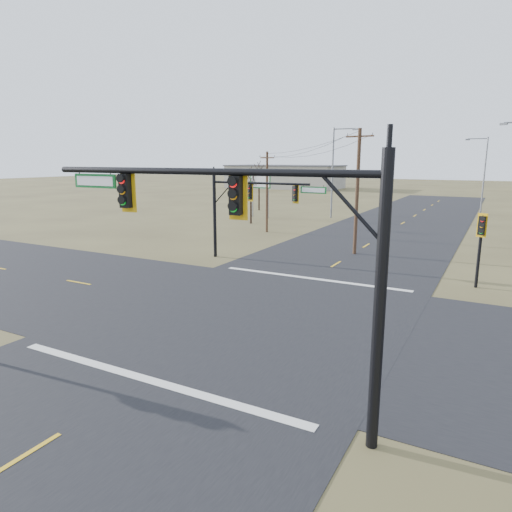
# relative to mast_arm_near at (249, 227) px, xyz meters

# --- Properties ---
(ground) EXTENTS (320.00, 320.00, 0.00)m
(ground) POSITION_rel_mast_arm_near_xyz_m (-3.90, 7.50, -5.45)
(ground) COLOR brown
(ground) RESTS_ON ground
(road_ew) EXTENTS (160.00, 14.00, 0.02)m
(road_ew) POSITION_rel_mast_arm_near_xyz_m (-3.90, 7.50, -5.44)
(road_ew) COLOR black
(road_ew) RESTS_ON ground
(road_ns) EXTENTS (14.00, 160.00, 0.02)m
(road_ns) POSITION_rel_mast_arm_near_xyz_m (-3.90, 7.50, -5.44)
(road_ns) COLOR black
(road_ns) RESTS_ON ground
(stop_bar_near) EXTENTS (12.00, 0.40, 0.01)m
(stop_bar_near) POSITION_rel_mast_arm_near_xyz_m (-3.90, 0.00, -5.42)
(stop_bar_near) COLOR silver
(stop_bar_near) RESTS_ON road_ns
(stop_bar_far) EXTENTS (12.00, 0.40, 0.01)m
(stop_bar_far) POSITION_rel_mast_arm_near_xyz_m (-3.90, 15.00, -5.42)
(stop_bar_far) COLOR silver
(stop_bar_far) RESTS_ON road_ns
(mast_arm_near) EXTENTS (10.88, 0.44, 7.51)m
(mast_arm_near) POSITION_rel_mast_arm_near_xyz_m (0.00, 0.00, 0.00)
(mast_arm_near) COLOR black
(mast_arm_near) RESTS_ON ground
(mast_arm_far) EXTENTS (8.82, 0.58, 6.22)m
(mast_arm_far) POSITION_rel_mast_arm_near_xyz_m (-9.61, 17.72, -0.94)
(mast_arm_far) COLOR black
(mast_arm_far) RESTS_ON ground
(pedestal_signal_ne) EXTENTS (0.67, 0.58, 4.33)m
(pedestal_signal_ne) POSITION_rel_mast_arm_near_xyz_m (5.10, 17.56, -2.28)
(pedestal_signal_ne) COLOR black
(pedestal_signal_ne) RESTS_ON ground
(utility_pole_near) EXTENTS (2.28, 0.71, 9.51)m
(utility_pole_near) POSITION_rel_mast_arm_near_xyz_m (-3.82, 23.72, -0.51)
(utility_pole_near) COLOR #48321F
(utility_pole_near) RESTS_ON ground
(utility_pole_far) EXTENTS (1.86, 0.85, 7.99)m
(utility_pole_far) POSITION_rel_mast_arm_near_xyz_m (-14.84, 30.27, -1.25)
(utility_pole_far) COLOR #48321F
(utility_pole_far) RESTS_ON ground
(highway_sign) EXTENTS (2.93, 0.25, 5.50)m
(highway_sign) POSITION_rel_mast_arm_near_xyz_m (-21.09, 40.70, -1.52)
(highway_sign) COLOR slate
(highway_sign) RESTS_ON ground
(streetlight_b) EXTENTS (2.83, 0.41, 10.11)m
(streetlight_b) POSITION_rel_mast_arm_near_xyz_m (3.32, 57.80, 0.23)
(streetlight_b) COLOR slate
(streetlight_b) RESTS_ON ground
(streetlight_c) EXTENTS (3.08, 0.37, 11.03)m
(streetlight_c) POSITION_rel_mast_arm_near_xyz_m (-12.66, 44.32, 0.74)
(streetlight_c) COLOR slate
(streetlight_c) RESTS_ON ground
(bare_tree_a) EXTENTS (3.04, 3.04, 6.84)m
(bare_tree_a) POSITION_rel_mast_arm_near_xyz_m (-19.30, 34.99, -0.04)
(bare_tree_a) COLOR black
(bare_tree_a) RESTS_ON ground
(bare_tree_b) EXTENTS (3.47, 3.47, 7.39)m
(bare_tree_b) POSITION_rel_mast_arm_near_xyz_m (-25.08, 47.88, 0.46)
(bare_tree_b) COLOR black
(bare_tree_b) RESTS_ON ground
(warehouse_left) EXTENTS (28.00, 14.00, 5.50)m
(warehouse_left) POSITION_rel_mast_arm_near_xyz_m (-43.90, 97.50, -2.70)
(warehouse_left) COLOR #A5A192
(warehouse_left) RESTS_ON ground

